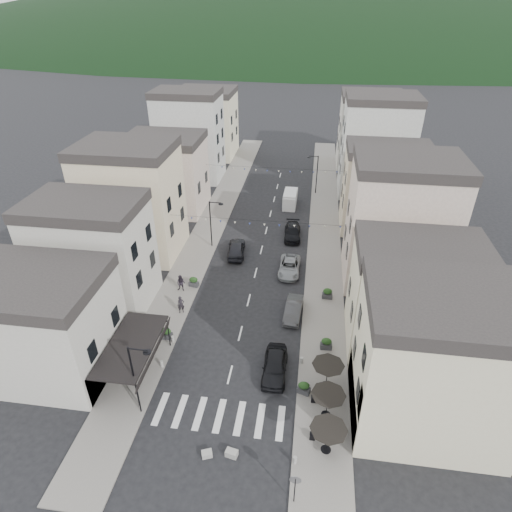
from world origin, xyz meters
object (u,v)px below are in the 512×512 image
(parked_car_b, at_px, (293,309))
(parked_car_c, at_px, (289,267))
(parked_car_a, at_px, (275,366))
(pedestrian_a, at_px, (181,305))
(parked_car_d, at_px, (292,232))
(delivery_van, at_px, (290,199))
(pedestrian_b, at_px, (181,283))
(parked_car_e, at_px, (236,248))

(parked_car_b, distance_m, parked_car_c, 7.49)
(parked_car_c, bearing_deg, parked_car_a, -89.81)
(pedestrian_a, bearing_deg, parked_car_a, -59.58)
(parked_car_b, relative_size, parked_car_c, 0.88)
(parked_car_d, xyz_separation_m, delivery_van, (-0.99, 9.46, 0.37))
(parked_car_c, bearing_deg, delivery_van, 94.41)
(pedestrian_a, bearing_deg, delivery_van, 45.46)
(parked_car_c, xyz_separation_m, pedestrian_b, (-10.80, -5.16, 0.35))
(parked_car_b, bearing_deg, delivery_van, 98.83)
(parked_car_d, xyz_separation_m, pedestrian_b, (-10.60, -13.17, 0.32))
(parked_car_a, xyz_separation_m, pedestrian_a, (-9.69, 6.36, 0.22))
(parked_car_c, xyz_separation_m, parked_car_d, (-0.19, 8.01, 0.03))
(pedestrian_a, xyz_separation_m, pedestrian_b, (-1.02, 3.46, -0.00))
(parked_car_b, distance_m, pedestrian_a, 10.78)
(pedestrian_a, bearing_deg, parked_car_b, -19.97)
(pedestrian_b, bearing_deg, delivery_van, 69.01)
(parked_car_b, distance_m, pedestrian_b, 11.94)
(parked_car_d, height_order, delivery_van, delivery_van)
(delivery_van, bearing_deg, pedestrian_a, -107.33)
(parked_car_e, xyz_separation_m, pedestrian_a, (-3.31, -11.50, 0.21))
(pedestrian_a, height_order, pedestrian_b, pedestrian_a)
(parked_car_b, relative_size, pedestrian_b, 2.37)
(parked_car_a, height_order, pedestrian_a, pedestrian_a)
(parked_car_d, relative_size, parked_car_e, 1.02)
(parked_car_a, relative_size, delivery_van, 1.03)
(parked_car_e, xyz_separation_m, pedestrian_b, (-4.32, -8.04, 0.21))
(parked_car_d, relative_size, pedestrian_b, 2.70)
(parked_car_d, bearing_deg, parked_car_c, -91.50)
(delivery_van, distance_m, pedestrian_b, 24.59)
(parked_car_a, relative_size, parked_car_c, 0.97)
(pedestrian_a, bearing_deg, pedestrian_b, 80.08)
(delivery_van, bearing_deg, parked_car_a, -87.16)
(parked_car_d, bearing_deg, delivery_van, 93.08)
(parked_car_a, relative_size, parked_car_d, 0.97)
(parked_car_b, xyz_separation_m, parked_car_c, (-0.92, 7.43, -0.03))
(parked_car_d, xyz_separation_m, pedestrian_a, (-9.59, -16.63, 0.32))
(parked_car_e, bearing_deg, pedestrian_b, 55.52)
(parked_car_a, distance_m, pedestrian_b, 14.53)
(parked_car_a, height_order, pedestrian_b, pedestrian_b)
(parked_car_b, xyz_separation_m, parked_car_d, (-1.12, 15.44, 0.00))
(parked_car_a, distance_m, pedestrian_a, 11.59)
(parked_car_c, relative_size, parked_car_e, 1.02)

